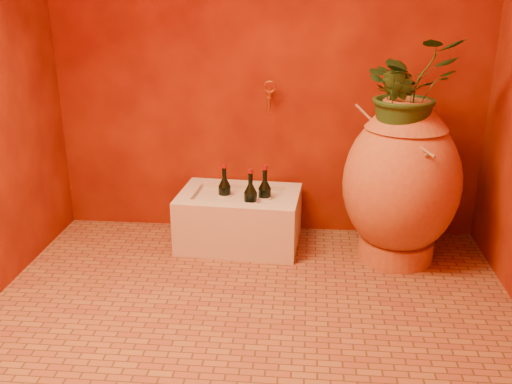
# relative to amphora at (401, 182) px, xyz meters

# --- Properties ---
(floor) EXTENTS (2.50, 2.50, 0.00)m
(floor) POSITION_rel_amphora_xyz_m (-0.75, -0.65, -0.44)
(floor) COLOR brown
(floor) RESTS_ON ground
(wall_back) EXTENTS (2.50, 0.02, 2.50)m
(wall_back) POSITION_rel_amphora_xyz_m (-0.75, 0.35, 0.81)
(wall_back) COLOR #550E04
(wall_back) RESTS_ON ground
(amphora) EXTENTS (0.81, 0.81, 0.89)m
(amphora) POSITION_rel_amphora_xyz_m (0.00, 0.00, 0.00)
(amphora) COLOR #B16A32
(amphora) RESTS_ON floor
(stone_basin) EXTENTS (0.71, 0.51, 0.32)m
(stone_basin) POSITION_rel_amphora_xyz_m (-0.88, 0.10, -0.29)
(stone_basin) COLOR beige
(stone_basin) RESTS_ON floor
(wine_bottle_a) EXTENTS (0.08, 0.08, 0.31)m
(wine_bottle_a) POSITION_rel_amphora_xyz_m (-0.81, 0.02, -0.16)
(wine_bottle_a) COLOR black
(wine_bottle_a) RESTS_ON stone_basin
(wine_bottle_b) EXTENTS (0.08, 0.08, 0.31)m
(wine_bottle_b) POSITION_rel_amphora_xyz_m (-0.74, 0.10, -0.16)
(wine_bottle_b) COLOR black
(wine_bottle_b) RESTS_ON stone_basin
(wine_bottle_c) EXTENTS (0.08, 0.08, 0.31)m
(wine_bottle_c) POSITION_rel_amphora_xyz_m (-0.97, 0.12, -0.16)
(wine_bottle_c) COLOR black
(wine_bottle_c) RESTS_ON stone_basin
(wall_tap) EXTENTS (0.07, 0.15, 0.17)m
(wall_tap) POSITION_rel_amphora_xyz_m (-0.73, 0.27, 0.41)
(wall_tap) COLOR #AC6A27
(wall_tap) RESTS_ON wall_back
(plant_main) EXTENTS (0.60, 0.57, 0.53)m
(plant_main) POSITION_rel_amphora_xyz_m (-0.01, -0.01, 0.49)
(plant_main) COLOR #204418
(plant_main) RESTS_ON amphora
(plant_side) EXTENTS (0.23, 0.24, 0.34)m
(plant_side) POSITION_rel_amphora_xyz_m (-0.08, -0.07, 0.44)
(plant_side) COLOR #204418
(plant_side) RESTS_ON amphora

